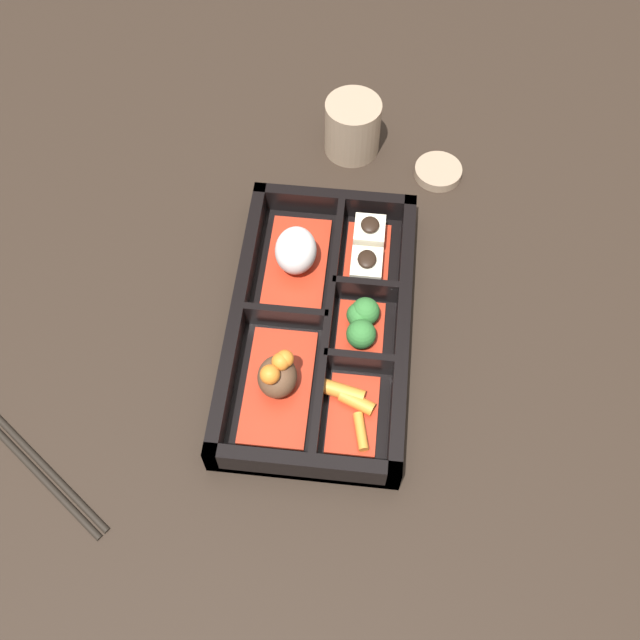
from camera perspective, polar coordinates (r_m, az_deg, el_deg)
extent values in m
plane|color=black|center=(0.82, 0.00, -0.89)|extent=(3.00, 3.00, 0.00)
cube|color=black|center=(0.82, 0.00, -0.72)|extent=(0.34, 0.19, 0.01)
cube|color=black|center=(0.80, 6.27, -0.73)|extent=(0.34, 0.01, 0.04)
cube|color=black|center=(0.81, -6.20, 0.41)|extent=(0.34, 0.01, 0.04)
cube|color=black|center=(0.73, -1.37, -11.08)|extent=(0.01, 0.19, 0.04)
cube|color=black|center=(0.90, 1.11, 8.77)|extent=(0.01, 0.19, 0.04)
cube|color=black|center=(0.80, 0.63, -0.22)|extent=(0.31, 0.01, 0.04)
cube|color=black|center=(0.78, 2.94, -3.36)|extent=(0.01, 0.07, 0.04)
cube|color=black|center=(0.82, 3.44, 2.17)|extent=(0.01, 0.07, 0.04)
cube|color=black|center=(0.80, -2.55, 0.08)|extent=(0.01, 0.09, 0.04)
cube|color=#B22D19|center=(0.78, -3.19, -5.08)|extent=(0.13, 0.07, 0.01)
ellipsoid|color=brown|center=(0.76, -3.27, -4.35)|extent=(0.04, 0.04, 0.04)
sphere|color=orange|center=(0.73, -3.84, -4.17)|extent=(0.02, 0.02, 0.02)
sphere|color=orange|center=(0.74, -2.70, -2.97)|extent=(0.02, 0.02, 0.02)
sphere|color=orange|center=(0.74, -3.01, -3.19)|extent=(0.02, 0.02, 0.02)
cube|color=#B22D19|center=(0.85, -1.80, 4.19)|extent=(0.13, 0.07, 0.01)
ellipsoid|color=silver|center=(0.83, -1.86, 5.31)|extent=(0.05, 0.05, 0.05)
cube|color=#B22D19|center=(0.76, 2.52, -7.20)|extent=(0.09, 0.05, 0.01)
cylinder|color=orange|center=(0.75, 3.13, -8.49)|extent=(0.04, 0.02, 0.01)
cylinder|color=orange|center=(0.76, 2.84, -6.27)|extent=(0.03, 0.04, 0.01)
cylinder|color=orange|center=(0.76, 1.74, -5.46)|extent=(0.02, 0.05, 0.02)
cube|color=#B22D19|center=(0.81, 3.10, -0.80)|extent=(0.07, 0.05, 0.01)
sphere|color=#2D6B2D|center=(0.80, 3.14, 0.70)|extent=(0.02, 0.02, 0.02)
sphere|color=#2D6B2D|center=(0.80, 3.47, 0.64)|extent=(0.03, 0.03, 0.03)
sphere|color=#2D6B2D|center=(0.80, 2.96, 0.41)|extent=(0.03, 0.03, 0.03)
sphere|color=#2D6B2D|center=(0.78, 3.15, -1.09)|extent=(0.03, 0.03, 0.03)
sphere|color=#2D6B2D|center=(0.80, 3.05, 0.23)|extent=(0.03, 0.03, 0.03)
cube|color=#B22D19|center=(0.86, 3.62, 4.92)|extent=(0.09, 0.05, 0.01)
cube|color=beige|center=(0.84, 3.55, 4.15)|extent=(0.04, 0.03, 0.02)
ellipsoid|color=black|center=(0.83, 3.60, 4.67)|extent=(0.02, 0.02, 0.01)
cube|color=beige|center=(0.86, 3.78, 6.61)|extent=(0.04, 0.03, 0.02)
ellipsoid|color=black|center=(0.85, 3.84, 7.26)|extent=(0.02, 0.02, 0.01)
cylinder|color=gray|center=(0.96, 2.49, 14.47)|extent=(0.07, 0.07, 0.07)
cylinder|color=#597A38|center=(0.94, 2.57, 15.88)|extent=(0.06, 0.06, 0.01)
cylinder|color=black|center=(0.80, -21.22, -10.28)|extent=(0.13, 0.18, 0.01)
cylinder|color=black|center=(0.80, -20.72, -9.86)|extent=(0.13, 0.18, 0.01)
cylinder|color=gray|center=(0.96, 8.99, 11.11)|extent=(0.06, 0.06, 0.01)
cylinder|color=black|center=(0.96, 9.02, 11.26)|extent=(0.04, 0.04, 0.00)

